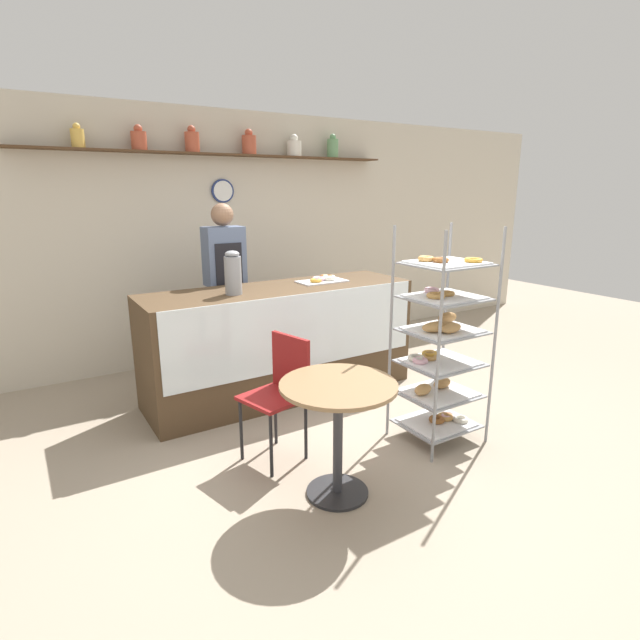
{
  "coord_description": "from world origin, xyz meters",
  "views": [
    {
      "loc": [
        -2.03,
        -2.89,
        1.88
      ],
      "look_at": [
        0.0,
        0.37,
        0.87
      ],
      "focal_mm": 28.0,
      "sensor_mm": 36.0,
      "label": 1
    }
  ],
  "objects_px": {
    "pastry_rack": "(441,345)",
    "person_worker": "(226,287)",
    "donut_tray_counter": "(324,279)",
    "cafe_table": "(338,412)",
    "coffee_carafe": "(233,273)",
    "cafe_chair": "(282,384)"
  },
  "relations": [
    {
      "from": "person_worker",
      "to": "cafe_table",
      "type": "height_order",
      "value": "person_worker"
    },
    {
      "from": "cafe_table",
      "to": "cafe_chair",
      "type": "distance_m",
      "value": 0.61
    },
    {
      "from": "person_worker",
      "to": "coffee_carafe",
      "type": "xyz_separation_m",
      "value": [
        -0.16,
        -0.6,
        0.23
      ]
    },
    {
      "from": "donut_tray_counter",
      "to": "coffee_carafe",
      "type": "bearing_deg",
      "value": -173.8
    },
    {
      "from": "donut_tray_counter",
      "to": "cafe_table",
      "type": "bearing_deg",
      "value": -119.8
    },
    {
      "from": "donut_tray_counter",
      "to": "person_worker",
      "type": "bearing_deg",
      "value": 148.6
    },
    {
      "from": "cafe_chair",
      "to": "coffee_carafe",
      "type": "bearing_deg",
      "value": 162.2
    },
    {
      "from": "coffee_carafe",
      "to": "donut_tray_counter",
      "type": "bearing_deg",
      "value": 6.2
    },
    {
      "from": "person_worker",
      "to": "donut_tray_counter",
      "type": "distance_m",
      "value": 0.94
    },
    {
      "from": "pastry_rack",
      "to": "cafe_table",
      "type": "relative_size",
      "value": 2.17
    },
    {
      "from": "pastry_rack",
      "to": "coffee_carafe",
      "type": "height_order",
      "value": "pastry_rack"
    },
    {
      "from": "cafe_chair",
      "to": "donut_tray_counter",
      "type": "relative_size",
      "value": 1.91
    },
    {
      "from": "cafe_chair",
      "to": "coffee_carafe",
      "type": "relative_size",
      "value": 2.41
    },
    {
      "from": "pastry_rack",
      "to": "cafe_table",
      "type": "distance_m",
      "value": 1.09
    },
    {
      "from": "pastry_rack",
      "to": "coffee_carafe",
      "type": "distance_m",
      "value": 1.78
    },
    {
      "from": "coffee_carafe",
      "to": "person_worker",
      "type": "bearing_deg",
      "value": 74.98
    },
    {
      "from": "cafe_table",
      "to": "cafe_chair",
      "type": "height_order",
      "value": "cafe_chair"
    },
    {
      "from": "person_worker",
      "to": "cafe_chair",
      "type": "bearing_deg",
      "value": -98.03
    },
    {
      "from": "pastry_rack",
      "to": "cafe_chair",
      "type": "relative_size",
      "value": 1.84
    },
    {
      "from": "pastry_rack",
      "to": "person_worker",
      "type": "xyz_separation_m",
      "value": [
        -0.91,
        1.95,
        0.22
      ]
    },
    {
      "from": "pastry_rack",
      "to": "person_worker",
      "type": "relative_size",
      "value": 0.93
    },
    {
      "from": "person_worker",
      "to": "donut_tray_counter",
      "type": "bearing_deg",
      "value": -31.4
    }
  ]
}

